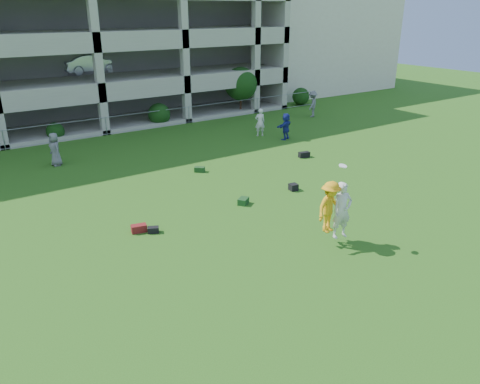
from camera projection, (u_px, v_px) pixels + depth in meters
ground at (306, 255)px, 15.50m from camera, size 100.00×100.00×0.00m
stucco_building at (292, 36)px, 47.25m from camera, size 16.00×14.00×10.00m
bystander_c at (55, 149)px, 24.03m from camera, size 0.65×0.91×1.72m
bystander_d at (286, 126)px, 28.85m from camera, size 1.60×1.01×1.64m
bystander_e at (260, 122)px, 29.61m from camera, size 0.74×0.60×1.76m
bystander_f at (312, 104)px, 34.85m from camera, size 1.42×1.28×1.91m
bag_red_a at (139, 228)px, 17.05m from camera, size 0.60×0.41×0.28m
bag_black_b at (153, 230)px, 17.01m from camera, size 0.47×0.39×0.22m
bag_green_c at (243, 201)px, 19.48m from camera, size 0.61×0.58×0.26m
crate_d at (293, 187)px, 20.95m from camera, size 0.40×0.40×0.30m
bag_black_e at (304, 155)px, 25.59m from camera, size 0.65×0.43×0.30m
bag_green_g at (200, 169)px, 23.32m from camera, size 0.58×0.55×0.25m
frisbee_contest at (334, 208)px, 15.74m from camera, size 1.57×0.87×2.70m
parking_garage at (58, 31)px, 34.54m from camera, size 30.00×14.00×12.00m
fence at (106, 126)px, 29.86m from camera, size 36.06×0.06×1.20m
shrub_row at (166, 102)px, 32.48m from camera, size 34.38×2.52×3.50m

